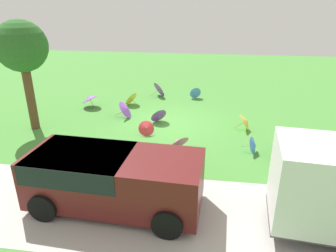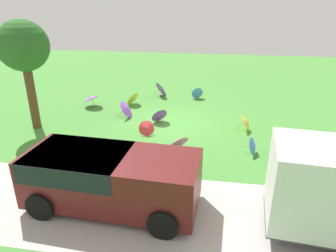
# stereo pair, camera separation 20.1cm
# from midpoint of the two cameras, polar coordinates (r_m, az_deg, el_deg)

# --- Properties ---
(ground) EXTENTS (40.00, 40.00, 0.00)m
(ground) POSITION_cam_midpoint_polar(r_m,az_deg,el_deg) (14.02, -0.12, 0.42)
(ground) COLOR #478C38
(road_strip) EXTENTS (40.00, 3.55, 0.01)m
(road_strip) POSITION_cam_midpoint_polar(r_m,az_deg,el_deg) (8.62, -6.34, -15.31)
(road_strip) COLOR #B2AFA8
(road_strip) RESTS_ON ground
(van_dark) EXTENTS (4.69, 2.33, 1.53)m
(van_dark) POSITION_cam_midpoint_polar(r_m,az_deg,el_deg) (8.44, -11.60, -9.09)
(van_dark) COLOR #591919
(van_dark) RESTS_ON ground
(park_bench) EXTENTS (1.64, 0.64, 0.90)m
(park_bench) POSITION_cam_midpoint_polar(r_m,az_deg,el_deg) (11.66, 22.84, -3.72)
(park_bench) COLOR navy
(park_bench) RESTS_ON ground
(shade_tree) EXTENTS (2.08, 2.08, 4.59)m
(shade_tree) POSITION_cam_midpoint_polar(r_m,az_deg,el_deg) (13.98, -26.00, 12.90)
(shade_tree) COLOR brown
(shade_tree) RESTS_ON ground
(parasol_yellow_0) EXTENTS (0.79, 0.83, 0.77)m
(parasol_yellow_0) POSITION_cam_midpoint_polar(r_m,az_deg,el_deg) (13.65, 13.91, 0.83)
(parasol_yellow_0) COLOR tan
(parasol_yellow_0) RESTS_ON ground
(parasol_red_0) EXTENTS (0.79, 0.69, 0.62)m
(parasol_red_0) POSITION_cam_midpoint_polar(r_m,az_deg,el_deg) (12.78, -4.48, -0.40)
(parasol_red_0) COLOR tan
(parasol_red_0) RESTS_ON ground
(parasol_pink_0) EXTENTS (1.02, 1.02, 0.74)m
(parasol_pink_0) POSITION_cam_midpoint_polar(r_m,az_deg,el_deg) (11.39, 1.34, -2.97)
(parasol_pink_0) COLOR tan
(parasol_pink_0) RESTS_ON ground
(parasol_yellow_1) EXTENTS (0.90, 0.97, 0.77)m
(parasol_yellow_1) POSITION_cam_midpoint_polar(r_m,az_deg,el_deg) (16.60, -7.42, 5.19)
(parasol_yellow_1) COLOR tan
(parasol_yellow_1) RESTS_ON ground
(parasol_purple_0) EXTENTS (1.09, 1.11, 0.81)m
(parasol_purple_0) POSITION_cam_midpoint_polar(r_m,az_deg,el_deg) (16.63, -14.81, 5.05)
(parasol_purple_0) COLOR tan
(parasol_purple_0) RESTS_ON ground
(parasol_blue_1) EXTENTS (0.72, 0.65, 0.67)m
(parasol_blue_1) POSITION_cam_midpoint_polar(r_m,az_deg,el_deg) (17.73, 4.73, 6.26)
(parasol_blue_1) COLOR tan
(parasol_blue_1) RESTS_ON ground
(parasol_blue_2) EXTENTS (0.71, 0.72, 0.66)m
(parasol_blue_2) POSITION_cam_midpoint_polar(r_m,az_deg,el_deg) (11.64, 15.28, -3.48)
(parasol_blue_2) COLOR tan
(parasol_blue_2) RESTS_ON ground
(parasol_purple_1) EXTENTS (1.04, 1.10, 0.90)m
(parasol_purple_1) POSITION_cam_midpoint_polar(r_m,az_deg,el_deg) (18.02, -1.82, 6.97)
(parasol_purple_1) COLOR tan
(parasol_purple_1) RESTS_ON ground
(parasol_purple_2) EXTENTS (0.88, 0.90, 0.83)m
(parasol_purple_2) POSITION_cam_midpoint_polar(r_m,az_deg,el_deg) (14.82, -8.19, 3.14)
(parasol_purple_2) COLOR tan
(parasol_purple_2) RESTS_ON ground
(parasol_purple_3) EXTENTS (0.92, 0.88, 0.73)m
(parasol_purple_3) POSITION_cam_midpoint_polar(r_m,az_deg,el_deg) (14.09, -2.28, 2.10)
(parasol_purple_3) COLOR tan
(parasol_purple_3) RESTS_ON ground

